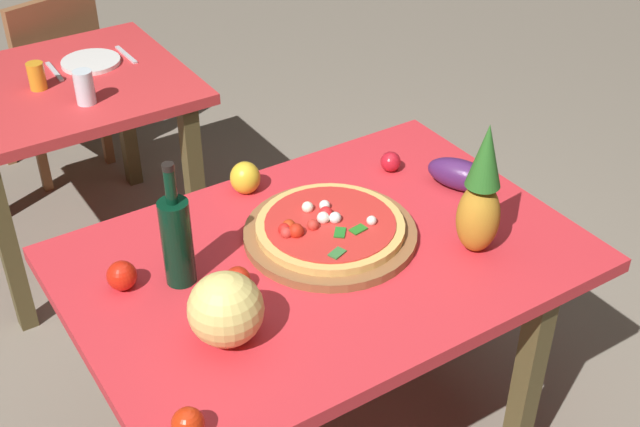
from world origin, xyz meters
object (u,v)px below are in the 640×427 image
object	(u,v)px
wine_bottle	(177,239)
tomato_beside_pepper	(122,276)
pizza_board	(330,234)
pizza	(328,226)
dining_chair	(51,73)
drinking_glass_water	(84,87)
tomato_by_bottle	(391,162)
tomato_at_corner	(188,424)
melon	(226,309)
fork_utensil	(54,72)
bell_pepper	(245,178)
drinking_glass_juice	(37,76)
dinner_plate	(91,62)
pineapple_left	(481,196)
background_table	(62,111)
knife_utensil	(126,55)
eggplant	(460,175)
tomato_near_board	(238,279)
display_table	(324,278)

from	to	relation	value
wine_bottle	tomato_beside_pepper	xyz separation A→B (m)	(-0.13, 0.05, -0.09)
pizza_board	pizza	distance (m)	0.03
dining_chair	drinking_glass_water	distance (m)	0.90
tomato_by_bottle	tomato_at_corner	xyz separation A→B (m)	(-0.95, -0.60, 0.00)
melon	fork_utensil	bearing A→B (deg)	85.73
bell_pepper	tomato_by_bottle	bearing A→B (deg)	-18.08
pizza_board	tomato_at_corner	xyz separation A→B (m)	(-0.61, -0.41, 0.02)
wine_bottle	drinking_glass_juice	distance (m)	1.26
tomato_beside_pepper	drinking_glass_water	world-z (taller)	drinking_glass_water
dinner_plate	dining_chair	bearing A→B (deg)	92.92
melon	drinking_glass_juice	xyz separation A→B (m)	(0.03, 1.51, -0.04)
drinking_glass_water	wine_bottle	bearing A→B (deg)	-97.33
pizza	pineapple_left	distance (m)	0.41
dining_chair	tomato_beside_pepper	size ratio (longest dim) A/B	11.35
melon	bell_pepper	xyz separation A→B (m)	(0.33, 0.52, -0.04)
pizza	drinking_glass_juice	size ratio (longest dim) A/B	4.05
pizza_board	pineapple_left	distance (m)	0.41
tomato_by_bottle	fork_utensil	size ratio (longest dim) A/B	0.34
dinner_plate	background_table	bearing A→B (deg)	-151.45
dining_chair	wine_bottle	bearing A→B (deg)	69.93
tomato_at_corner	knife_utensil	distance (m)	1.91
pineapple_left	tomato_by_bottle	distance (m)	0.46
background_table	melon	world-z (taller)	melon
dining_chair	fork_utensil	distance (m)	0.60
pizza	knife_utensil	distance (m)	1.41
background_table	wine_bottle	size ratio (longest dim) A/B	2.69
pineapple_left	dining_chair	bearing A→B (deg)	102.07
eggplant	drinking_glass_water	distance (m)	1.32
background_table	drinking_glass_juice	world-z (taller)	drinking_glass_juice
pineapple_left	drinking_glass_water	distance (m)	1.47
melon	tomato_beside_pepper	xyz separation A→B (m)	(-0.13, 0.30, -0.05)
drinking_glass_water	tomato_near_board	bearing A→B (deg)	-91.63
bell_pepper	drinking_glass_water	bearing A→B (deg)	103.98
fork_utensil	knife_utensil	xyz separation A→B (m)	(0.28, 0.00, 0.00)
dining_chair	knife_utensil	world-z (taller)	dining_chair
drinking_glass_water	knife_utensil	distance (m)	0.40
tomato_at_corner	knife_utensil	size ratio (longest dim) A/B	0.38
pizza	melon	bearing A→B (deg)	-153.86
eggplant	fork_utensil	world-z (taller)	eggplant
background_table	bell_pepper	distance (m)	1.04
display_table	fork_utensil	bearing A→B (deg)	99.28
pizza_board	melon	size ratio (longest dim) A/B	2.66
display_table	tomato_by_bottle	world-z (taller)	tomato_by_bottle
background_table	fork_utensil	bearing A→B (deg)	74.96
eggplant	tomato_beside_pepper	world-z (taller)	eggplant
wine_bottle	tomato_near_board	bearing A→B (deg)	-46.17
tomato_near_board	fork_utensil	xyz separation A→B (m)	(0.02, 1.47, -0.03)
tomato_beside_pepper	tomato_at_corner	size ratio (longest dim) A/B	1.10
pizza	tomato_by_bottle	distance (m)	0.39
display_table	drinking_glass_juice	world-z (taller)	drinking_glass_juice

